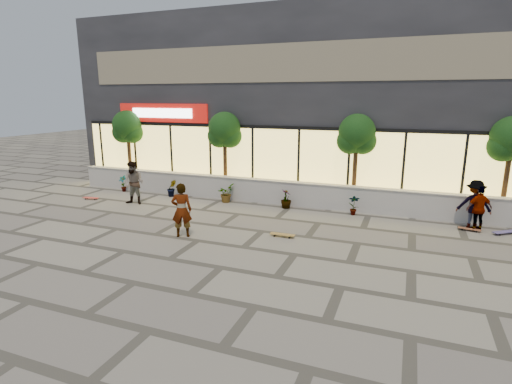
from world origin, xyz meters
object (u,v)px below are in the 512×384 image
(tree_mideast, at_px, (357,137))
(skateboard_right_far, at_px, (504,232))
(skater_center, at_px, (182,210))
(skater_left, at_px, (134,183))
(skateboard_left, at_px, (91,198))
(skateboard_right_near, at_px, (470,229))
(skater_right_far, at_px, (474,204))
(tree_east, at_px, (512,142))
(tree_west, at_px, (128,129))
(tree_midwest, at_px, (225,132))
(skater_right_near, at_px, (479,209))
(skateboard_center, at_px, (282,235))

(tree_mideast, relative_size, skateboard_right_far, 4.83)
(skater_center, relative_size, skater_left, 0.98)
(skater_left, bearing_deg, skateboard_right_far, -1.43)
(skateboard_left, distance_m, skateboard_right_near, 15.67)
(skateboard_left, xyz_separation_m, skateboard_right_far, (16.68, 1.34, 0.01))
(tree_mideast, distance_m, skater_left, 9.65)
(skater_left, distance_m, skater_right_far, 13.40)
(tree_east, relative_size, skateboard_right_near, 5.23)
(tree_west, xyz_separation_m, skateboard_left, (0.14, -3.09, -2.91))
(tree_east, relative_size, skateboard_right_far, 4.83)
(tree_midwest, bearing_deg, tree_east, 0.00)
(skateboard_right_far, bearing_deg, skater_right_near, 134.15)
(tree_midwest, bearing_deg, skateboard_left, -150.04)
(tree_mideast, height_order, skateboard_right_far, tree_mideast)
(skateboard_left, bearing_deg, tree_east, 2.03)
(tree_west, relative_size, skateboard_right_near, 5.23)
(skateboard_center, distance_m, skateboard_left, 9.83)
(skater_center, relative_size, skateboard_left, 2.38)
(skater_center, xyz_separation_m, skateboard_left, (-6.55, 2.79, -0.84))
(skateboard_center, bearing_deg, tree_mideast, 69.45)
(tree_west, bearing_deg, skateboard_right_far, -5.93)
(tree_east, height_order, skateboard_right_near, tree_east)
(tree_east, bearing_deg, skateboard_right_near, -124.67)
(tree_midwest, relative_size, skater_right_near, 2.48)
(skateboard_left, bearing_deg, tree_west, 84.31)
(skateboard_right_near, xyz_separation_m, skateboard_right_far, (1.06, 0.04, 0.01))
(tree_west, distance_m, skateboard_center, 11.30)
(skater_center, bearing_deg, tree_east, -175.56)
(skater_center, distance_m, skateboard_right_far, 10.98)
(skater_right_near, relative_size, skateboard_right_far, 1.95)
(tree_east, relative_size, skater_right_far, 2.24)
(tree_west, bearing_deg, skateboard_right_near, -6.47)
(skater_center, bearing_deg, tree_midwest, -103.79)
(tree_midwest, relative_size, tree_mideast, 1.00)
(skater_left, height_order, skateboard_left, skater_left)
(tree_mideast, height_order, skater_left, tree_mideast)
(tree_west, bearing_deg, skateboard_center, -25.65)
(skater_right_near, xyz_separation_m, skateboard_center, (-6.16, -3.12, -0.71))
(tree_east, distance_m, skateboard_left, 17.38)
(tree_midwest, height_order, skateboard_left, tree_midwest)
(skater_center, height_order, skateboard_center, skater_center)
(tree_west, relative_size, tree_mideast, 1.00)
(tree_west, relative_size, skater_center, 2.14)
(skater_right_far, distance_m, skateboard_right_near, 0.90)
(tree_midwest, xyz_separation_m, skateboard_center, (4.34, -4.73, -2.90))
(skater_center, height_order, skater_left, skater_left)
(tree_west, xyz_separation_m, tree_midwest, (5.50, 0.00, 0.00))
(tree_east, bearing_deg, skateboard_left, -169.62)
(skateboard_center, bearing_deg, skater_right_near, 25.63)
(tree_midwest, bearing_deg, tree_mideast, 0.00)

